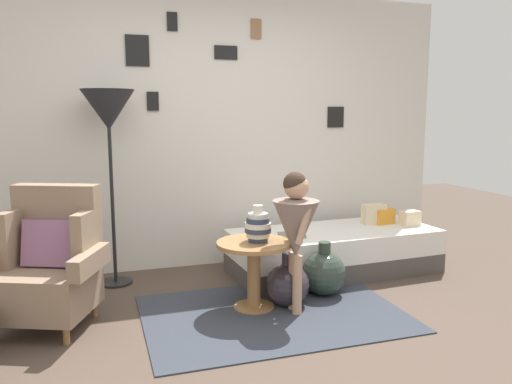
{
  "coord_description": "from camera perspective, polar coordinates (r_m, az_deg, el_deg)",
  "views": [
    {
      "loc": [
        -1.06,
        -2.8,
        1.47
      ],
      "look_at": [
        0.15,
        0.95,
        0.85
      ],
      "focal_mm": 35.39,
      "sensor_mm": 36.0,
      "label": 1
    }
  ],
  "objects": [
    {
      "name": "rug",
      "position": [
        3.83,
        1.93,
        -13.55
      ],
      "size": [
        1.88,
        1.31,
        0.01
      ],
      "primitive_type": "cube",
      "color": "#333842",
      "rests_on": "ground"
    },
    {
      "name": "demijohn_far",
      "position": [
        4.18,
        7.69,
        -9.07
      ],
      "size": [
        0.36,
        0.36,
        0.44
      ],
      "color": "#2D3D33",
      "rests_on": "ground"
    },
    {
      "name": "floor_lamp",
      "position": [
        4.39,
        -16.34,
        8.26
      ],
      "size": [
        0.44,
        0.44,
        1.66
      ],
      "color": "black",
      "rests_on": "ground"
    },
    {
      "name": "ground_plane",
      "position": [
        3.34,
        2.69,
        -17.2
      ],
      "size": [
        12.0,
        12.0,
        0.0
      ],
      "primitive_type": "plane",
      "color": "#4C3D33"
    },
    {
      "name": "pillow_head",
      "position": [
        5.06,
        17.01,
        -2.85
      ],
      "size": [
        0.18,
        0.13,
        0.14
      ],
      "primitive_type": "cube",
      "rotation": [
        0.0,
        0.0,
        0.07
      ],
      "color": "beige",
      "rests_on": "daybed"
    },
    {
      "name": "armchair",
      "position": [
        3.79,
        -22.34,
        -7.52
      ],
      "size": [
        0.89,
        0.79,
        0.97
      ],
      "color": "olive",
      "rests_on": "ground"
    },
    {
      "name": "person_child",
      "position": [
        3.68,
        4.52,
        -3.69
      ],
      "size": [
        0.34,
        0.34,
        1.06
      ],
      "color": "tan",
      "rests_on": "ground"
    },
    {
      "name": "vase_striped",
      "position": [
        3.75,
        0.22,
        -3.93
      ],
      "size": [
        0.2,
        0.2,
        0.28
      ],
      "color": "#2D384C",
      "rests_on": "side_table"
    },
    {
      "name": "gallery_wall",
      "position": [
        4.87,
        -5.34,
        6.92
      ],
      "size": [
        4.8,
        0.12,
        2.6
      ],
      "color": "silver",
      "rests_on": "ground"
    },
    {
      "name": "demijohn_near",
      "position": [
        3.94,
        3.59,
        -10.36
      ],
      "size": [
        0.33,
        0.33,
        0.42
      ],
      "color": "#332D38",
      "rests_on": "ground"
    },
    {
      "name": "side_table",
      "position": [
        3.81,
        -0.24,
        -7.78
      ],
      "size": [
        0.56,
        0.56,
        0.52
      ],
      "color": "#9E7042",
      "rests_on": "ground"
    },
    {
      "name": "daybed",
      "position": [
        4.78,
        8.8,
        -6.6
      ],
      "size": [
        1.94,
        0.9,
        0.4
      ],
      "color": "#4C4742",
      "rests_on": "ground"
    },
    {
      "name": "pillow_mid",
      "position": [
        5.07,
        14.16,
        -2.66
      ],
      "size": [
        0.22,
        0.15,
        0.15
      ],
      "primitive_type": "cube",
      "rotation": [
        0.0,
        0.0,
        0.13
      ],
      "color": "orange",
      "rests_on": "daybed"
    },
    {
      "name": "book_on_daybed",
      "position": [
        4.43,
        4.06,
        -4.88
      ],
      "size": [
        0.24,
        0.19,
        0.03
      ],
      "primitive_type": "cube",
      "rotation": [
        0.0,
        0.0,
        -0.15
      ],
      "color": "slate",
      "rests_on": "daybed"
    },
    {
      "name": "pillow_back",
      "position": [
        5.02,
        13.15,
        -2.46
      ],
      "size": [
        0.22,
        0.13,
        0.2
      ],
      "primitive_type": "cube",
      "rotation": [
        0.0,
        0.0,
        -0.05
      ],
      "color": "beige",
      "rests_on": "daybed"
    }
  ]
}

